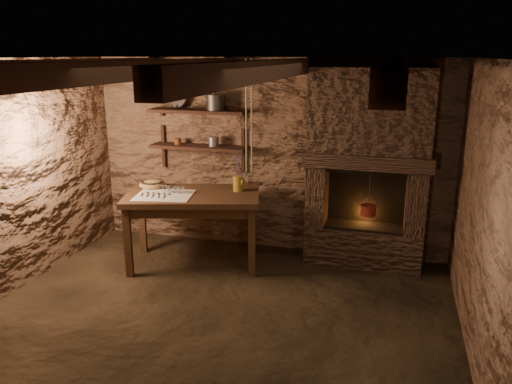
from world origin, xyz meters
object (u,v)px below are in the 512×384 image
(work_table, at_px, (194,226))
(stoneware_jug, at_px, (238,176))
(iron_stockpot, at_px, (216,103))
(red_pot, at_px, (368,209))
(wooden_bowl, at_px, (152,185))

(work_table, height_order, stoneware_jug, stoneware_jug)
(stoneware_jug, height_order, iron_stockpot, iron_stockpot)
(red_pot, bearing_deg, iron_stockpot, 176.39)
(wooden_bowl, height_order, iron_stockpot, iron_stockpot)
(stoneware_jug, bearing_deg, red_pot, 9.69)
(work_table, relative_size, wooden_bowl, 5.50)
(wooden_bowl, height_order, red_pot, red_pot)
(iron_stockpot, distance_m, red_pot, 2.23)
(stoneware_jug, bearing_deg, work_table, -154.38)
(work_table, bearing_deg, wooden_bowl, 153.69)
(iron_stockpot, bearing_deg, red_pot, -3.61)
(work_table, distance_m, iron_stockpot, 1.52)
(iron_stockpot, xyz_separation_m, red_pot, (1.90, -0.12, -1.16))
(work_table, xyz_separation_m, wooden_bowl, (-0.57, 0.11, 0.44))
(work_table, distance_m, wooden_bowl, 0.73)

